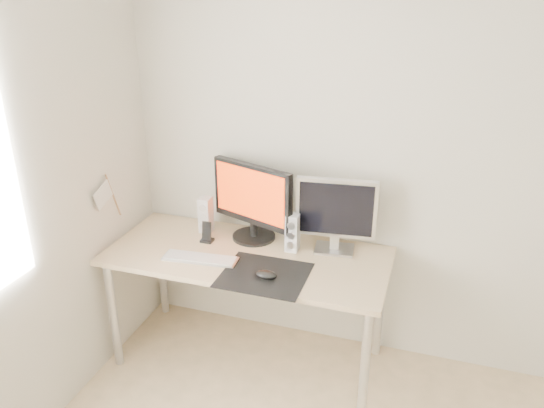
# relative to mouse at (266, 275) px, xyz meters

# --- Properties ---
(wall_back) EXTENTS (3.50, 0.00, 3.50)m
(wall_back) POSITION_rel_mouse_xyz_m (0.74, 0.59, 0.50)
(wall_back) COLOR silver
(wall_back) RESTS_ON ground
(mousepad) EXTENTS (0.45, 0.40, 0.00)m
(mousepad) POSITION_rel_mouse_xyz_m (-0.02, 0.03, -0.02)
(mousepad) COLOR black
(mousepad) RESTS_ON desk
(mouse) EXTENTS (0.12, 0.07, 0.04)m
(mouse) POSITION_rel_mouse_xyz_m (0.00, 0.00, 0.00)
(mouse) COLOR black
(mouse) RESTS_ON mousepad
(desk) EXTENTS (1.60, 0.70, 0.73)m
(desk) POSITION_rel_mouse_xyz_m (-0.19, 0.22, -0.10)
(desk) COLOR #D1B587
(desk) RESTS_ON ground
(main_monitor) EXTENTS (0.53, 0.33, 0.47)m
(main_monitor) POSITION_rel_mouse_xyz_m (-0.23, 0.42, 0.23)
(main_monitor) COLOR black
(main_monitor) RESTS_ON desk
(second_monitor) EXTENTS (0.45, 0.18, 0.43)m
(second_monitor) POSITION_rel_mouse_xyz_m (0.27, 0.42, 0.22)
(second_monitor) COLOR #B7B7B9
(second_monitor) RESTS_ON desk
(speaker_left) EXTENTS (0.07, 0.09, 0.22)m
(speaker_left) POSITION_rel_mouse_xyz_m (-0.53, 0.42, 0.09)
(speaker_left) COLOR white
(speaker_left) RESTS_ON desk
(speaker_right) EXTENTS (0.07, 0.09, 0.22)m
(speaker_right) POSITION_rel_mouse_xyz_m (0.04, 0.35, 0.09)
(speaker_right) COLOR silver
(speaker_right) RESTS_ON desk
(keyboard) EXTENTS (0.43, 0.15, 0.02)m
(keyboard) POSITION_rel_mouse_xyz_m (-0.42, 0.08, -0.02)
(keyboard) COLOR #AEAEB0
(keyboard) RESTS_ON desk
(phone_dock) EXTENTS (0.07, 0.06, 0.13)m
(phone_dock) POSITION_rel_mouse_xyz_m (-0.47, 0.29, 0.01)
(phone_dock) COLOR black
(phone_dock) RESTS_ON desk
(pennant) EXTENTS (0.01, 0.23, 0.29)m
(pennant) POSITION_rel_mouse_xyz_m (-0.98, 0.08, 0.29)
(pennant) COLOR #A57F54
(pennant) RESTS_ON wall_left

